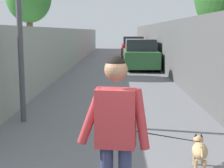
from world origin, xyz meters
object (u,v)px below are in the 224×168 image
car_near (140,55)px  car_far (133,47)px  person_skateboarder (116,128)px  dog (199,150)px

car_near → car_far: bearing=0.0°
person_skateboarder → car_far: 22.89m
car_far → person_skateboarder: bearing=177.0°
person_skateboarder → car_far: person_skateboarder is taller
car_far → car_near: bearing=-180.0°
person_skateboarder → car_far: bearing=-3.0°
dog → car_far: bearing=-0.0°
dog → car_near: (13.00, -0.01, 0.44)m
person_skateboarder → car_near: bearing=-4.7°
dog → car_far: size_ratio=0.49×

